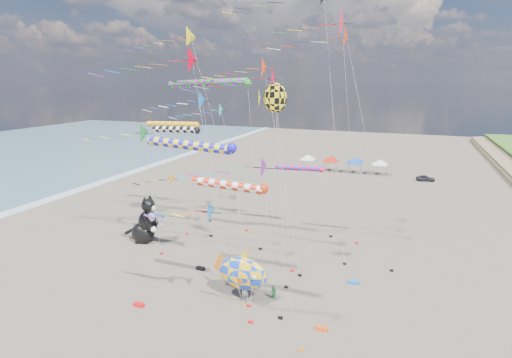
{
  "coord_description": "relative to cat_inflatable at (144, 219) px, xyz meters",
  "views": [
    {
      "loc": [
        13.76,
        -23.34,
        19.03
      ],
      "look_at": [
        0.27,
        12.0,
        9.59
      ],
      "focal_mm": 28.0,
      "sensor_mm": 36.0,
      "label": 1
    }
  ],
  "objects": [
    {
      "name": "windsock_2",
      "position": [
        16.55,
        9.54,
        5.45
      ],
      "size": [
        7.45,
        0.7,
        8.83
      ],
      "color": "#DE0F45",
      "rests_on": "ground"
    },
    {
      "name": "person_adult",
      "position": [
        16.27,
        -8.0,
        -2.08
      ],
      "size": [
        0.77,
        0.74,
        1.78
      ],
      "primitive_type": "imported",
      "rotation": [
        0.0,
        0.0,
        0.7
      ],
      "color": "gray",
      "rests_on": "ground"
    },
    {
      "name": "delta_kite_11",
      "position": [
        7.05,
        1.76,
        20.06
      ],
      "size": [
        12.67,
        2.22,
        24.47
      ],
      "color": "yellow",
      "rests_on": "ground"
    },
    {
      "name": "delta_kite_9",
      "position": [
        22.6,
        2.61,
        19.72
      ],
      "size": [
        13.46,
        2.46,
        24.21
      ],
      "color": "red",
      "rests_on": "ground"
    },
    {
      "name": "delta_kite_8",
      "position": [
        14.95,
        -1.74,
        16.85
      ],
      "size": [
        11.11,
        2.12,
        21.21
      ],
      "color": "#EF3A14",
      "rests_on": "ground"
    },
    {
      "name": "kite_bag_2",
      "position": [
        9.64,
        -4.05,
        -2.82
      ],
      "size": [
        0.9,
        0.44,
        0.3
      ],
      "primitive_type": "cube",
      "color": "black",
      "rests_on": "ground"
    },
    {
      "name": "delta_kite_6",
      "position": [
        0.56,
        -2.27,
        10.26
      ],
      "size": [
        10.51,
        2.38,
        14.7
      ],
      "color": "#1C7F33",
      "rests_on": "ground"
    },
    {
      "name": "angelfish_kite",
      "position": [
        16.8,
        -2.45,
        14.32
      ],
      "size": [
        3.74,
        3.02,
        18.76
      ],
      "color": "yellow",
      "rests_on": "ground"
    },
    {
      "name": "ground",
      "position": [
        14.65,
        -13.8,
        -2.97
      ],
      "size": [
        260.0,
        260.0,
        0.0
      ],
      "primitive_type": "plane",
      "color": "brown",
      "rests_on": "ground"
    },
    {
      "name": "delta_kite_5",
      "position": [
        21.23,
        8.52,
        21.77
      ],
      "size": [
        13.06,
        3.33,
        26.61
      ],
      "color": "#F81F3B",
      "rests_on": "ground"
    },
    {
      "name": "child_green",
      "position": [
        18.5,
        -6.82,
        -2.34
      ],
      "size": [
        0.75,
        0.67,
        1.26
      ],
      "primitive_type": "imported",
      "rotation": [
        0.0,
        0.0,
        -0.39
      ],
      "color": "#258F49",
      "rests_on": "ground"
    },
    {
      "name": "delta_kite_1",
      "position": [
        6.13,
        7.66,
        12.13
      ],
      "size": [
        9.81,
        1.91,
        16.43
      ],
      "color": "#1EB2BF",
      "rests_on": "ground"
    },
    {
      "name": "windsock_1",
      "position": [
        15.8,
        -9.41,
        7.88
      ],
      "size": [
        7.8,
        0.77,
        11.3
      ],
      "color": "red",
      "rests_on": "ground"
    },
    {
      "name": "delta_kite_2",
      "position": [
        8.48,
        -1.36,
        13.83
      ],
      "size": [
        9.06,
        2.07,
        18.16
      ],
      "color": "blue",
      "rests_on": "ground"
    },
    {
      "name": "tent_row",
      "position": [
        16.15,
        46.2,
        0.18
      ],
      "size": [
        19.2,
        4.2,
        3.8
      ],
      "color": "white",
      "rests_on": "ground"
    },
    {
      "name": "windsock_5",
      "position": [
        2.36,
        4.39,
        10.15
      ],
      "size": [
        7.93,
        0.83,
        13.6
      ],
      "color": "black",
      "rests_on": "ground"
    },
    {
      "name": "parked_car",
      "position": [
        32.37,
        44.2,
        -2.38
      ],
      "size": [
        3.64,
        1.95,
        1.18
      ],
      "primitive_type": "imported",
      "rotation": [
        0.0,
        0.0,
        1.74
      ],
      "color": "#26262D",
      "rests_on": "ground"
    },
    {
      "name": "fish_inflatable",
      "position": [
        15.83,
        -7.67,
        -0.44
      ],
      "size": [
        6.19,
        3.11,
        4.86
      ],
      "color": "blue",
      "rests_on": "ground"
    },
    {
      "name": "delta_kite_4",
      "position": [
        9.36,
        -5.56,
        17.46
      ],
      "size": [
        13.68,
        2.54,
        22.0
      ],
      "color": "red",
      "rests_on": "ground"
    },
    {
      "name": "windsock_4",
      "position": [
        -1.06,
        9.25,
        10.17
      ],
      "size": [
        9.31,
        0.76,
        13.59
      ],
      "color": "orange",
      "rests_on": "ground"
    },
    {
      "name": "delta_kite_12",
      "position": [
        14.88,
        -1.08,
        15.95
      ],
      "size": [
        12.59,
        2.62,
        20.5
      ],
      "color": "red",
      "rests_on": "ground"
    },
    {
      "name": "cat_inflatable",
      "position": [
        0.0,
        0.0,
        0.0
      ],
      "size": [
        4.52,
        2.46,
        5.94
      ],
      "primitive_type": null,
      "rotation": [
        0.0,
        0.0,
        -0.06
      ],
      "color": "black",
      "rests_on": "ground"
    },
    {
      "name": "kite_bag_0",
      "position": [
        7.98,
        -12.0,
        -2.82
      ],
      "size": [
        0.9,
        0.44,
        0.3
      ],
      "primitive_type": "cube",
      "color": "red",
      "rests_on": "ground"
    },
    {
      "name": "delta_kite_3",
      "position": [
        0.42,
        3.84,
        3.7
      ],
      "size": [
        7.66,
        1.74,
        7.9
      ],
      "color": "orange",
      "rests_on": "ground"
    },
    {
      "name": "kite_bag_1",
      "position": [
        23.44,
        -9.74,
        -2.82
      ],
      "size": [
        0.9,
        0.44,
        0.3
      ],
      "primitive_type": "cube",
      "color": "#FB5315",
      "rests_on": "ground"
    },
    {
      "name": "delta_kite_10",
      "position": [
        14.78,
        -10.82,
        6.1
      ],
      "size": [
        8.15,
        1.85,
        10.33
      ],
      "color": "blue",
      "rests_on": "ground"
    },
    {
      "name": "kite_bag_3",
      "position": [
        24.83,
        -1.39,
        -2.82
      ],
      "size": [
        0.9,
        0.44,
        0.3
      ],
      "primitive_type": "cube",
      "color": "blue",
      "rests_on": "ground"
    },
    {
      "name": "windsock_0",
      "position": [
        7.91,
        2.89,
        15.67
      ],
      "size": [
        11.06,
        0.82,
        19.11
      ],
      "color": "#18881F",
      "rests_on": "ground"
    },
    {
      "name": "child_blue",
      "position": [
        16.56,
        -4.63,
        -2.42
      ],
      "size": [
        0.68,
        0.6,
        1.1
      ],
      "primitive_type": "imported",
      "rotation": [
        0.0,
        0.0,
        0.64
      ],
      "color": "#332CAB",
      "rests_on": "ground"
    },
    {
      "name": "delta_kite_7",
      "position": [
        18.69,
        -12.73,
        10.16
      ],
      "size": [
        8.94,
        1.67,
        14.38
      ],
      "color": "#801C93",
      "rests_on": "ground"
    },
    {
      "name": "windsock_3",
      "position": [
        10.39,
        -5.66,
        10.21
      ],
      "size": [
        10.08,
        0.91,
        13.68
      ],
      "color": "#1914CC",
      "rests_on": "ground"
    }
  ]
}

